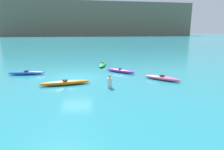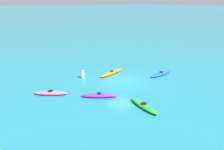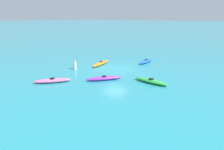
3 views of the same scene
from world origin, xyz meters
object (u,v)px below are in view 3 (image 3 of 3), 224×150
kayak_pink (52,81)px  kayak_orange (101,63)px  kayak_blue (146,61)px  kayak_green (151,81)px  kayak_purple (104,78)px  person_near_shore (75,65)px

kayak_pink → kayak_orange: (-7.27, -0.94, -0.00)m
kayak_blue → kayak_green: same height
kayak_blue → kayak_green: bearing=30.2°
kayak_pink → kayak_blue: same height
kayak_blue → kayak_purple: bearing=2.7°
kayak_blue → person_near_shore: size_ratio=3.51×
kayak_purple → kayak_orange: (-4.33, -3.87, -0.00)m
person_near_shore → kayak_pink: bearing=22.9°
kayak_green → person_near_shore: 8.18m
kayak_purple → kayak_orange: size_ratio=0.76×
kayak_orange → person_near_shore: person_near_shore is taller
kayak_pink → person_near_shore: (-4.15, -1.75, 0.22)m
kayak_purple → person_near_shore: person_near_shore is taller
kayak_green → kayak_orange: bearing=-110.4°
kayak_orange → kayak_green: bearing=69.6°
person_near_shore → kayak_purple: bearing=75.5°
kayak_orange → person_near_shore: bearing=-14.7°
kayak_pink → kayak_orange: same height
kayak_blue → person_near_shore: bearing=-31.4°
kayak_pink → kayak_purple: same height
kayak_purple → kayak_orange: bearing=-138.2°
kayak_pink → kayak_green: (-4.53, 6.42, -0.00)m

